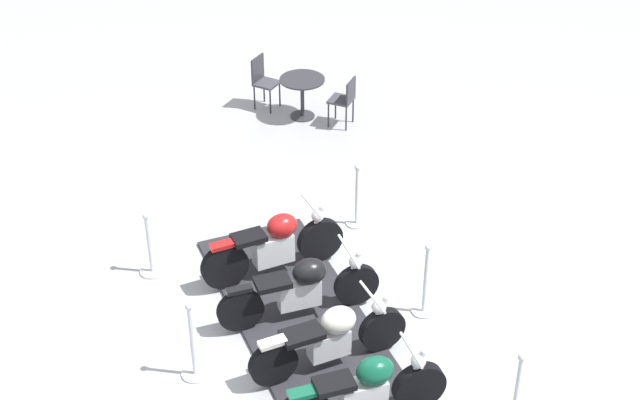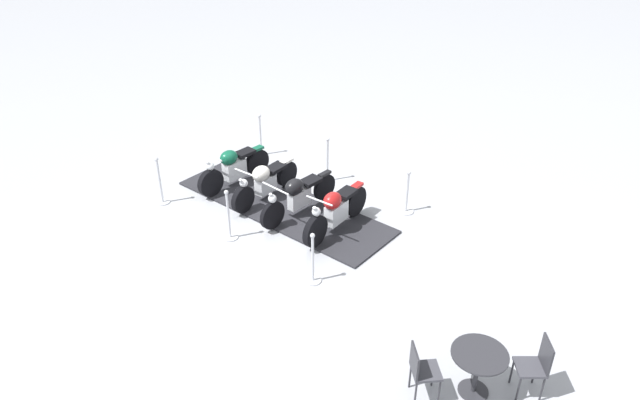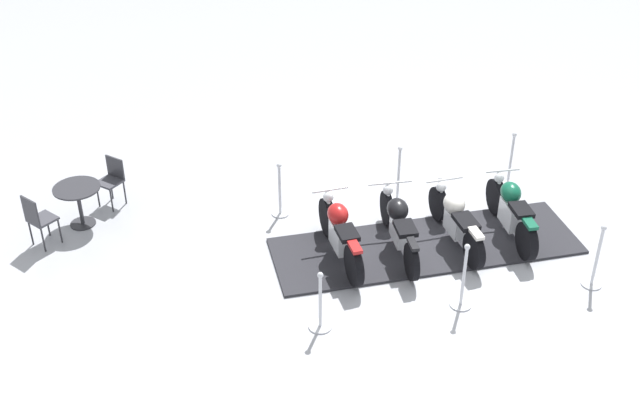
# 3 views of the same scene
# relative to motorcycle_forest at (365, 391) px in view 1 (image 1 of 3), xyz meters

# --- Properties ---
(ground_plane) EXTENTS (80.00, 80.00, 0.00)m
(ground_plane) POSITION_rel_motorcycle_forest_xyz_m (0.40, 1.46, -0.51)
(ground_plane) COLOR #A8AAB2
(display_platform) EXTENTS (3.02, 5.47, 0.05)m
(display_platform) POSITION_rel_motorcycle_forest_xyz_m (0.40, 1.46, -0.49)
(display_platform) COLOR #28282D
(display_platform) RESTS_ON ground_plane
(motorcycle_forest) EXTENTS (1.99, 0.89, 0.95)m
(motorcycle_forest) POSITION_rel_motorcycle_forest_xyz_m (0.00, 0.00, 0.00)
(motorcycle_forest) COLOR black
(motorcycle_forest) RESTS_ON display_platform
(motorcycle_cream) EXTENTS (2.06, 0.77, 0.91)m
(motorcycle_cream) POSITION_rel_motorcycle_forest_xyz_m (0.29, 0.97, -0.01)
(motorcycle_cream) COLOR black
(motorcycle_cream) RESTS_ON display_platform
(motorcycle_black) EXTENTS (2.13, 1.00, 0.91)m
(motorcycle_black) POSITION_rel_motorcycle_forest_xyz_m (0.58, 1.93, 0.01)
(motorcycle_black) COLOR black
(motorcycle_black) RESTS_ON display_platform
(motorcycle_maroon) EXTENTS (2.09, 0.74, 0.98)m
(motorcycle_maroon) POSITION_rel_motorcycle_forest_xyz_m (0.85, 2.91, 0.01)
(motorcycle_maroon) COLOR black
(motorcycle_maroon) RESTS_ON display_platform
(stanchion_left_mid) EXTENTS (0.34, 0.34, 1.14)m
(stanchion_left_mid) POSITION_rel_motorcycle_forest_xyz_m (-1.12, 1.91, -0.15)
(stanchion_left_mid) COLOR silver
(stanchion_left_mid) RESTS_ON ground_plane
(stanchion_left_rear) EXTENTS (0.35, 0.35, 1.01)m
(stanchion_left_rear) POSITION_rel_motorcycle_forest_xyz_m (-0.50, 4.04, -0.21)
(stanchion_left_rear) COLOR silver
(stanchion_left_rear) RESTS_ON ground_plane
(stanchion_right_mid) EXTENTS (0.32, 0.32, 1.13)m
(stanchion_right_mid) POSITION_rel_motorcycle_forest_xyz_m (1.92, 1.02, -0.13)
(stanchion_right_mid) COLOR silver
(stanchion_right_mid) RESTS_ON ground_plane
(stanchion_right_rear) EXTENTS (0.31, 0.31, 1.06)m
(stanchion_right_rear) POSITION_rel_motorcycle_forest_xyz_m (2.54, 3.15, -0.16)
(stanchion_right_rear) COLOR silver
(stanchion_right_rear) RESTS_ON ground_plane
(cafe_table) EXTENTS (0.81, 0.81, 0.76)m
(cafe_table) POSITION_rel_motorcycle_forest_xyz_m (3.98, 6.37, 0.07)
(cafe_table) COLOR #2D2D33
(cafe_table) RESTS_ON ground_plane
(cafe_chair_near_table) EXTENTS (0.52, 0.52, 0.98)m
(cafe_chair_near_table) POSITION_rel_motorcycle_forest_xyz_m (3.65, 7.13, 0.06)
(cafe_chair_near_table) COLOR #2D2D33
(cafe_chair_near_table) RESTS_ON ground_plane
(cafe_chair_across_table) EXTENTS (0.54, 0.54, 0.91)m
(cafe_chair_across_table) POSITION_rel_motorcycle_forest_xyz_m (4.37, 5.65, 0.03)
(cafe_chair_across_table) COLOR #2D2D33
(cafe_chair_across_table) RESTS_ON ground_plane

